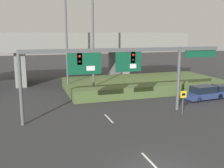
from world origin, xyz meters
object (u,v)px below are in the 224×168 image
Objects in this scene: speed_limit_sign at (183,99)px; highway_light_pole_far at (66,28)px; highway_light_pole_near at (93,10)px; parked_sedan_near_right at (204,93)px; signal_gantry at (121,61)px.

speed_limit_sign is 15.02m from highway_light_pole_far.
parked_sedan_near_right is at bearing -20.51° from highway_light_pole_near.
signal_gantry reaches higher than parked_sedan_near_right.
highway_light_pole_near reaches higher than signal_gantry.
highway_light_pole_far reaches higher than parked_sedan_near_right.
signal_gantry is at bearing -84.02° from highway_light_pole_near.
highway_light_pole_far is (-8.53, 10.70, 6.21)m from speed_limit_sign.
parked_sedan_near_right is at bearing -25.93° from highway_light_pole_far.
speed_limit_sign is (5.33, -1.32, -3.36)m from signal_gantry.
highway_light_pole_near is at bearing 153.19° from parked_sedan_near_right.
highway_light_pole_near is at bearing 126.34° from speed_limit_sign.
highway_light_pole_far is at bearing 135.07° from highway_light_pole_near.
speed_limit_sign is at bearing -53.66° from highway_light_pole_near.
speed_limit_sign is 0.44× the size of parked_sedan_near_right.
signal_gantry is 3.66× the size of parked_sedan_near_right.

